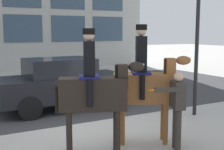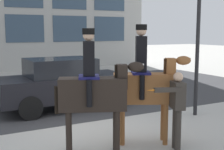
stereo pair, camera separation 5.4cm
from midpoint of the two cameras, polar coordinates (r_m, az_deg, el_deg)
ground_plane at (r=8.10m, az=-4.94°, el=-9.75°), size 80.00×80.00×0.00m
road_surface at (r=12.46m, az=-13.85°, el=-3.64°), size 20.42×8.50×0.01m
mounted_horse_lead at (r=6.18m, az=-3.50°, el=-2.83°), size 1.68×0.96×2.52m
mounted_horse_companion at (r=6.85m, az=5.88°, el=-1.65°), size 1.63×1.05×2.61m
pedestrian_bystander at (r=6.60m, az=11.56°, el=-5.27°), size 0.91×0.45×1.64m
street_car_near_lane at (r=10.04m, az=-9.30°, el=-1.44°), size 4.09×1.81×1.62m
traffic_light at (r=9.36m, az=15.33°, el=10.13°), size 0.24×0.29×4.29m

